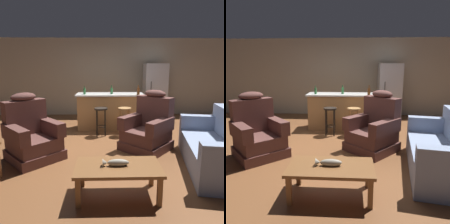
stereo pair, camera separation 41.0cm
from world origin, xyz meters
TOP-DOWN VIEW (x-y plane):
  - ground_plane at (0.00, 0.00)m, footprint 12.00×12.00m
  - back_wall at (0.00, 3.12)m, footprint 12.00×0.05m
  - coffee_table at (0.04, -1.89)m, footprint 1.10×0.60m
  - fish_figurine at (0.00, -1.89)m, footprint 0.34×0.10m
  - couch at (1.74, -1.11)m, footprint 1.18×2.02m
  - recliner_near_lamp at (-1.47, -0.63)m, footprint 1.19×1.19m
  - recliner_near_island at (0.75, -0.21)m, footprint 1.19×1.19m
  - kitchen_island at (0.00, 1.35)m, footprint 1.80×0.70m
  - bar_stool_left at (-0.23, 0.72)m, footprint 0.32×0.32m
  - bar_stool_right at (0.34, 0.72)m, footprint 0.32×0.32m
  - refrigerator at (1.48, 2.55)m, footprint 0.70×0.69m
  - bottle_tall_green at (0.72, 1.09)m, footprint 0.07×0.07m
  - bottle_short_amber at (0.04, 1.30)m, footprint 0.07×0.07m
  - bottle_wine_dark at (-0.67, 1.24)m, footprint 0.06×0.06m

SIDE VIEW (x-z plane):
  - ground_plane at x=0.00m, z-range 0.00..0.00m
  - couch at x=1.74m, z-range -0.13..0.81m
  - coffee_table at x=0.04m, z-range 0.15..0.57m
  - recliner_near_lamp at x=-1.47m, z-range -0.18..1.02m
  - recliner_near_island at x=0.75m, z-range -0.18..1.02m
  - fish_figurine at x=0.00m, z-range 0.41..0.51m
  - bar_stool_left at x=-0.23m, z-range 0.13..0.81m
  - bar_stool_right at x=0.34m, z-range 0.13..0.81m
  - kitchen_island at x=0.00m, z-range 0.00..0.95m
  - refrigerator at x=1.48m, z-range 0.00..1.76m
  - bottle_wine_dark at x=-0.67m, z-range 0.92..1.14m
  - bottle_short_amber at x=0.04m, z-range 0.92..1.15m
  - bottle_tall_green at x=0.72m, z-range 0.92..1.17m
  - back_wall at x=0.00m, z-range 0.00..2.60m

